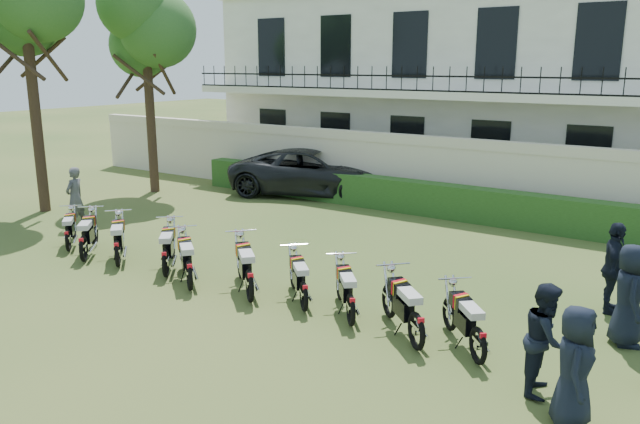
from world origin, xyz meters
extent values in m
plane|color=#314C1E|center=(0.00, 0.00, 0.00)|extent=(100.00, 100.00, 0.00)
cube|color=beige|center=(0.00, 8.00, 1.00)|extent=(30.00, 0.30, 2.00)
cube|color=beige|center=(0.00, 8.00, 2.15)|extent=(30.00, 0.35, 0.30)
cube|color=#1F4117|center=(1.00, 7.20, 0.50)|extent=(18.00, 0.60, 1.00)
cube|color=white|center=(0.00, 14.00, 3.50)|extent=(20.00, 8.00, 7.00)
cube|color=white|center=(0.00, 9.30, 3.50)|extent=(20.00, 1.40, 0.25)
cube|color=black|center=(0.00, 8.65, 4.10)|extent=(20.00, 0.05, 0.05)
cube|color=black|center=(0.00, 8.65, 3.65)|extent=(20.00, 0.05, 0.05)
cube|color=black|center=(-7.50, 10.02, 1.60)|extent=(1.30, 0.12, 2.20)
cube|color=black|center=(-7.50, 10.02, 5.10)|extent=(1.30, 0.12, 2.20)
cube|color=black|center=(-4.50, 10.02, 1.60)|extent=(1.30, 0.12, 2.20)
cube|color=black|center=(-4.50, 10.02, 5.10)|extent=(1.30, 0.12, 2.20)
cube|color=black|center=(-1.50, 10.02, 1.60)|extent=(1.30, 0.12, 2.20)
cube|color=black|center=(-1.50, 10.02, 5.10)|extent=(1.30, 0.12, 2.20)
cube|color=black|center=(1.50, 10.02, 1.60)|extent=(1.30, 0.12, 2.20)
cube|color=black|center=(1.50, 10.02, 5.10)|extent=(1.30, 0.12, 2.20)
cube|color=black|center=(4.50, 10.02, 1.60)|extent=(1.30, 0.12, 2.20)
cube|color=black|center=(4.50, 10.02, 5.10)|extent=(1.30, 0.12, 2.20)
cylinder|color=#473323|center=(-9.50, 1.00, 2.97)|extent=(0.32, 0.32, 5.95)
sphere|color=#2E6327|center=(-10.10, 1.30, 5.78)|extent=(2.20, 2.20, 2.20)
cylinder|color=#473323|center=(-9.00, 5.00, 2.62)|extent=(0.32, 0.32, 5.25)
sphere|color=#2E6327|center=(-8.60, 5.20, 5.62)|extent=(2.60, 2.60, 2.60)
sphere|color=#2E6327|center=(-9.60, 5.30, 5.10)|extent=(2.20, 2.20, 2.20)
sphere|color=#2E6327|center=(-8.90, 4.50, 6.38)|extent=(2.40, 2.40, 2.40)
torus|color=black|center=(-4.57, -1.64, 0.27)|extent=(0.46, 0.42, 0.55)
torus|color=black|center=(-5.45, -0.88, 0.27)|extent=(0.46, 0.42, 0.55)
cube|color=black|center=(-4.98, -1.29, 0.40)|extent=(0.48, 0.44, 0.27)
cube|color=black|center=(-5.13, -1.15, 0.64)|extent=(0.46, 0.44, 0.20)
cube|color=red|center=(-5.13, -1.15, 0.65)|extent=(0.15, 0.25, 0.21)
cube|color=yellow|center=(-5.09, -1.19, 0.65)|extent=(0.13, 0.24, 0.21)
cube|color=silver|center=(-4.80, -1.45, 0.68)|extent=(0.51, 0.49, 0.11)
cylinder|color=silver|center=(-5.35, -0.96, 0.91)|extent=(0.37, 0.42, 0.03)
torus|color=black|center=(-3.54, -2.03, 0.30)|extent=(0.49, 0.51, 0.62)
torus|color=black|center=(-4.44, -1.07, 0.30)|extent=(0.49, 0.51, 0.62)
cube|color=black|center=(-3.96, -1.58, 0.46)|extent=(0.51, 0.53, 0.30)
cube|color=black|center=(-4.12, -1.41, 0.73)|extent=(0.50, 0.51, 0.22)
cube|color=red|center=(-4.12, -1.41, 0.74)|extent=(0.20, 0.28, 0.23)
cube|color=yellow|center=(-4.08, -1.46, 0.74)|extent=(0.17, 0.27, 0.23)
cube|color=silver|center=(-3.77, -1.78, 0.77)|extent=(0.56, 0.57, 0.12)
cylinder|color=silver|center=(-4.34, -1.18, 1.03)|extent=(0.46, 0.44, 0.03)
torus|color=black|center=(-2.53, -1.80, 0.31)|extent=(0.52, 0.48, 0.62)
torus|color=black|center=(-3.51, -0.92, 0.31)|extent=(0.52, 0.48, 0.62)
cube|color=black|center=(-2.98, -1.40, 0.46)|extent=(0.54, 0.51, 0.31)
cube|color=black|center=(-3.16, -1.24, 0.73)|extent=(0.52, 0.50, 0.22)
cube|color=red|center=(-3.16, -1.24, 0.74)|extent=(0.18, 0.29, 0.23)
cube|color=yellow|center=(-3.11, -1.28, 0.74)|extent=(0.15, 0.27, 0.23)
cube|color=silver|center=(-2.78, -1.58, 0.77)|extent=(0.58, 0.55, 0.12)
cylinder|color=silver|center=(-3.40, -1.02, 1.04)|extent=(0.43, 0.48, 0.03)
torus|color=black|center=(-1.17, -1.73, 0.31)|extent=(0.48, 0.53, 0.62)
torus|color=black|center=(-2.04, -0.73, 0.31)|extent=(0.48, 0.53, 0.62)
cube|color=black|center=(-1.57, -1.27, 0.46)|extent=(0.51, 0.54, 0.31)
cube|color=black|center=(-1.73, -1.09, 0.73)|extent=(0.50, 0.52, 0.22)
cube|color=red|center=(-1.73, -1.09, 0.74)|extent=(0.20, 0.28, 0.23)
cube|color=yellow|center=(-1.69, -1.14, 0.74)|extent=(0.18, 0.27, 0.23)
cube|color=silver|center=(-1.39, -1.48, 0.77)|extent=(0.55, 0.58, 0.12)
cylinder|color=silver|center=(-1.94, -0.85, 1.04)|extent=(0.48, 0.43, 0.03)
torus|color=black|center=(-0.08, -1.94, 0.30)|extent=(0.54, 0.46, 0.62)
torus|color=black|center=(-1.11, -1.11, 0.30)|extent=(0.54, 0.46, 0.62)
cube|color=black|center=(-0.55, -1.56, 0.46)|extent=(0.55, 0.49, 0.30)
cube|color=black|center=(-0.73, -1.41, 0.73)|extent=(0.52, 0.49, 0.22)
cube|color=red|center=(-0.73, -1.41, 0.74)|extent=(0.17, 0.29, 0.23)
cube|color=yellow|center=(-0.69, -1.45, 0.74)|extent=(0.14, 0.28, 0.23)
cube|color=silver|center=(-0.34, -1.73, 0.77)|extent=(0.59, 0.54, 0.12)
cylinder|color=silver|center=(-0.99, -1.20, 1.04)|extent=(0.41, 0.49, 0.03)
torus|color=black|center=(1.34, -1.79, 0.32)|extent=(0.55, 0.51, 0.65)
torus|color=black|center=(0.31, -0.86, 0.32)|extent=(0.55, 0.51, 0.65)
cube|color=black|center=(0.86, -1.36, 0.48)|extent=(0.56, 0.53, 0.32)
cube|color=black|center=(0.68, -1.20, 0.77)|extent=(0.54, 0.53, 0.23)
cube|color=red|center=(0.68, -1.20, 0.78)|extent=(0.19, 0.30, 0.25)
cube|color=yellow|center=(0.73, -1.24, 0.78)|extent=(0.16, 0.29, 0.25)
cube|color=silver|center=(1.08, -1.55, 0.81)|extent=(0.61, 0.58, 0.13)
cylinder|color=silver|center=(0.43, -0.97, 1.09)|extent=(0.45, 0.50, 0.03)
torus|color=black|center=(2.38, -1.54, 0.28)|extent=(0.47, 0.46, 0.57)
torus|color=black|center=(1.51, -0.68, 0.28)|extent=(0.47, 0.46, 0.57)
cube|color=black|center=(1.98, -1.14, 0.42)|extent=(0.49, 0.48, 0.28)
cube|color=black|center=(1.83, -0.99, 0.68)|extent=(0.47, 0.47, 0.21)
cube|color=red|center=(1.83, -0.99, 0.69)|extent=(0.17, 0.26, 0.22)
cube|color=yellow|center=(1.87, -1.03, 0.69)|extent=(0.15, 0.25, 0.22)
cube|color=silver|center=(2.16, -1.32, 0.71)|extent=(0.53, 0.52, 0.11)
cylinder|color=silver|center=(1.61, -0.78, 0.96)|extent=(0.42, 0.42, 0.03)
torus|color=black|center=(3.41, -1.65, 0.29)|extent=(0.45, 0.49, 0.58)
torus|color=black|center=(2.60, -0.72, 0.29)|extent=(0.45, 0.49, 0.58)
cube|color=black|center=(3.03, -1.22, 0.43)|extent=(0.47, 0.51, 0.29)
cube|color=black|center=(2.89, -1.05, 0.69)|extent=(0.47, 0.49, 0.21)
cube|color=red|center=(2.89, -1.05, 0.70)|extent=(0.19, 0.26, 0.22)
cube|color=yellow|center=(2.93, -1.10, 0.70)|extent=(0.17, 0.25, 0.22)
cube|color=silver|center=(3.20, -1.41, 0.72)|extent=(0.52, 0.55, 0.11)
cylinder|color=silver|center=(2.69, -0.82, 0.97)|extent=(0.45, 0.40, 0.03)
torus|color=black|center=(4.85, -1.86, 0.31)|extent=(0.52, 0.50, 0.63)
torus|color=black|center=(3.87, -0.94, 0.31)|extent=(0.52, 0.50, 0.63)
cube|color=black|center=(4.40, -1.44, 0.46)|extent=(0.54, 0.52, 0.31)
cube|color=black|center=(4.23, -1.27, 0.74)|extent=(0.52, 0.51, 0.23)
cube|color=red|center=(4.23, -1.27, 0.75)|extent=(0.18, 0.29, 0.24)
cube|color=yellow|center=(4.27, -1.32, 0.75)|extent=(0.16, 0.27, 0.24)
cube|color=silver|center=(4.60, -1.63, 0.78)|extent=(0.58, 0.57, 0.12)
cylinder|color=silver|center=(3.99, -1.05, 1.05)|extent=(0.44, 0.47, 0.03)
torus|color=black|center=(5.77, -1.78, 0.29)|extent=(0.46, 0.49, 0.59)
torus|color=black|center=(4.93, -0.85, 0.29)|extent=(0.46, 0.49, 0.59)
cube|color=black|center=(5.38, -1.35, 0.43)|extent=(0.48, 0.51, 0.29)
cube|color=black|center=(5.23, -1.19, 0.69)|extent=(0.48, 0.49, 0.21)
cube|color=red|center=(5.23, -1.19, 0.70)|extent=(0.19, 0.27, 0.22)
cube|color=yellow|center=(5.27, -1.23, 0.70)|extent=(0.16, 0.25, 0.22)
cube|color=silver|center=(5.56, -1.54, 0.73)|extent=(0.53, 0.55, 0.12)
cylinder|color=silver|center=(5.03, -0.96, 0.98)|extent=(0.45, 0.41, 0.03)
imported|color=black|center=(-3.92, 7.73, 0.80)|extent=(6.29, 4.33, 1.60)
imported|color=#58585D|center=(-6.97, 0.37, 0.85)|extent=(0.56, 0.71, 1.70)
imported|color=black|center=(6.90, -2.20, 0.80)|extent=(0.66, 0.87, 1.60)
imported|color=black|center=(6.39, -1.58, 0.80)|extent=(0.71, 0.85, 1.60)
imported|color=black|center=(7.09, 0.76, 0.85)|extent=(0.74, 0.95, 1.70)
imported|color=black|center=(6.64, 2.04, 0.86)|extent=(0.58, 1.06, 1.72)
camera|label=1|loc=(8.25, -9.91, 4.51)|focal=35.00mm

